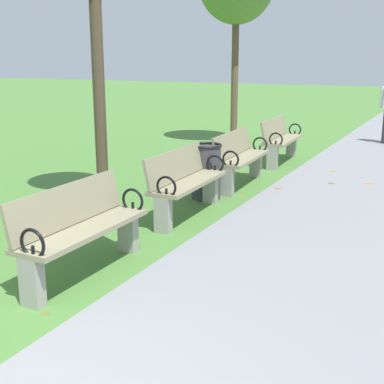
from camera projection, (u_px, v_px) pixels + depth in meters
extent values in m
cube|color=gray|center=(85.00, 230.00, 5.07)|extent=(0.44, 1.60, 0.05)
cube|color=gray|center=(68.00, 205.00, 5.09)|extent=(0.12, 1.60, 0.40)
cube|color=#99968E|center=(32.00, 282.00, 4.49)|extent=(0.20, 0.12, 0.45)
cube|color=#99968E|center=(128.00, 232.00, 5.77)|extent=(0.20, 0.12, 0.45)
torus|color=black|center=(32.00, 244.00, 4.35)|extent=(0.27, 0.03, 0.27)
cylinder|color=black|center=(33.00, 253.00, 4.37)|extent=(0.03, 0.03, 0.12)
torus|color=black|center=(133.00, 200.00, 5.67)|extent=(0.27, 0.03, 0.27)
cylinder|color=black|center=(133.00, 207.00, 5.69)|extent=(0.03, 0.03, 0.12)
cube|color=gray|center=(189.00, 182.00, 6.98)|extent=(0.49, 1.61, 0.05)
cube|color=gray|center=(176.00, 165.00, 7.00)|extent=(0.17, 1.60, 0.40)
cube|color=#99968E|center=(163.00, 215.00, 6.39)|extent=(0.20, 0.13, 0.45)
cube|color=#99968E|center=(210.00, 188.00, 7.69)|extent=(0.20, 0.13, 0.45)
torus|color=black|center=(166.00, 187.00, 6.26)|extent=(0.27, 0.04, 0.27)
cylinder|color=black|center=(166.00, 193.00, 6.28)|extent=(0.03, 0.03, 0.12)
torus|color=black|center=(215.00, 164.00, 7.60)|extent=(0.27, 0.04, 0.27)
cylinder|color=black|center=(215.00, 169.00, 7.61)|extent=(0.03, 0.03, 0.12)
cube|color=gray|center=(243.00, 158.00, 8.68)|extent=(0.52, 1.62, 0.05)
cube|color=gray|center=(232.00, 144.00, 8.70)|extent=(0.20, 1.60, 0.40)
cube|color=#99968E|center=(227.00, 182.00, 8.09)|extent=(0.21, 0.13, 0.45)
cube|color=#99968E|center=(256.00, 165.00, 9.40)|extent=(0.21, 0.13, 0.45)
torus|color=black|center=(231.00, 159.00, 7.95)|extent=(0.27, 0.04, 0.27)
cylinder|color=black|center=(231.00, 164.00, 7.97)|extent=(0.03, 0.03, 0.12)
torus|color=black|center=(260.00, 145.00, 9.30)|extent=(0.27, 0.04, 0.27)
cylinder|color=black|center=(260.00, 149.00, 9.32)|extent=(0.03, 0.03, 0.12)
cube|color=gray|center=(283.00, 140.00, 10.59)|extent=(0.51, 1.62, 0.05)
cube|color=gray|center=(274.00, 128.00, 10.61)|extent=(0.19, 1.60, 0.40)
cube|color=#99968E|center=(272.00, 158.00, 10.00)|extent=(0.21, 0.13, 0.45)
cube|color=#99968E|center=(291.00, 146.00, 11.31)|extent=(0.21, 0.13, 0.45)
torus|color=black|center=(276.00, 139.00, 9.87)|extent=(0.27, 0.04, 0.27)
cylinder|color=black|center=(276.00, 144.00, 9.89)|extent=(0.03, 0.03, 0.12)
torus|color=black|center=(295.00, 130.00, 11.21)|extent=(0.27, 0.04, 0.27)
cylinder|color=black|center=(295.00, 133.00, 11.23)|extent=(0.03, 0.03, 0.12)
cylinder|color=#4C3D2D|center=(98.00, 76.00, 7.02)|extent=(0.16, 0.16, 3.69)
cylinder|color=brown|center=(235.00, 79.00, 12.62)|extent=(0.17, 0.17, 3.19)
cylinder|color=white|center=(382.00, 97.00, 12.78)|extent=(0.09, 0.09, 0.52)
cylinder|color=#38383D|center=(206.00, 173.00, 7.92)|extent=(0.44, 0.44, 0.80)
torus|color=black|center=(206.00, 145.00, 7.81)|extent=(0.48, 0.48, 0.04)
cylinder|color=brown|center=(46.00, 313.00, 4.41)|extent=(0.08, 0.08, 0.00)
cylinder|color=#AD6B23|center=(236.00, 139.00, 13.84)|extent=(0.07, 0.07, 0.00)
cylinder|color=#AD6B23|center=(278.00, 188.00, 8.53)|extent=(0.14, 0.14, 0.00)
cylinder|color=#AD6B23|center=(242.00, 196.00, 8.16)|extent=(0.11, 0.11, 0.00)
cylinder|color=#93511E|center=(278.00, 152.00, 11.97)|extent=(0.15, 0.15, 0.00)
cylinder|color=#BC842D|center=(369.00, 183.00, 8.88)|extent=(0.15, 0.15, 0.00)
cylinder|color=brown|center=(41.00, 215.00, 7.15)|extent=(0.10, 0.10, 0.00)
cylinder|color=#BC842D|center=(333.00, 171.00, 9.84)|extent=(0.13, 0.13, 0.00)
cylinder|color=brown|center=(331.00, 183.00, 8.87)|extent=(0.14, 0.14, 0.00)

